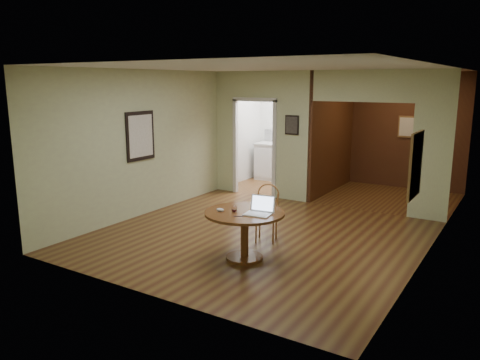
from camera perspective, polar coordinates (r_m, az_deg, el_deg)
The scene contains 11 objects.
floor at distance 7.67m, azimuth 2.02°, elevation -6.96°, with size 5.00×5.00×0.00m, color #462314.
room_shell at distance 10.31m, azimuth 8.47°, elevation 5.15°, with size 5.20×7.50×5.00m.
dining_table at distance 6.59m, azimuth 0.56°, elevation -5.41°, with size 1.12×1.12×0.70m.
chair at distance 7.41m, azimuth 3.33°, elevation -3.59°, with size 0.48×0.48×0.90m.
open_laptop at distance 6.42m, azimuth 2.45°, elevation -3.58°, with size 0.38×0.34×0.25m.
closed_laptop at distance 6.79m, azimuth 2.39°, elevation -3.17°, with size 0.37×0.24×0.03m, color #B0B0B5.
mouse at distance 6.54m, azimuth -2.43°, elevation -3.66°, with size 0.12×0.06×0.05m, color silver.
wine_glass at distance 6.51m, azimuth -0.71°, elevation -3.53°, with size 0.08×0.08×0.09m, color white, non-canonical shape.
pen at distance 6.31m, azimuth -0.20°, elevation -4.43°, with size 0.01×0.01×0.13m, color #0C1856.
kitchen_cabinet at distance 11.78m, azimuth 6.58°, elevation 2.03°, with size 2.06×0.60×0.94m.
grocery_bag at distance 11.59m, azimuth 7.76°, elevation 4.92°, with size 0.30×0.25×0.30m, color beige.
Camera 1 is at (3.62, -6.29, 2.48)m, focal length 35.00 mm.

